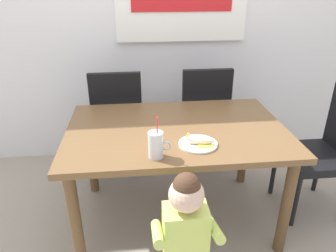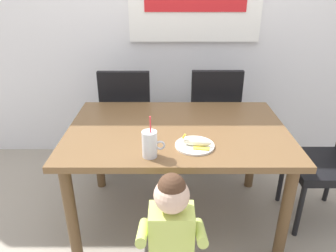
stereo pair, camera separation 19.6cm
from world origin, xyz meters
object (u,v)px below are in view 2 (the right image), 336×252
Objects in this scene: dining_table at (178,141)px; peeled_banana at (198,143)px; toddler_standing at (172,229)px; milk_cup at (151,145)px; dining_chair_right at (214,113)px; snack_plate at (195,145)px; dining_chair_left at (128,114)px.

peeled_banana is at bearing -67.53° from dining_table.
milk_cup is (-0.12, 0.33, 0.28)m from toddler_standing.
dining_table is at bearing 64.83° from dining_chair_right.
snack_plate is (0.14, 0.44, 0.22)m from toddler_standing.
dining_table is 0.83m from dining_chair_left.
toddler_standing is (-0.04, -0.69, -0.12)m from dining_table.
dining_table is at bearing 120.79° from dining_chair_left.
milk_cup reaches higher than dining_table.
dining_chair_left is 1.15× the size of toddler_standing.
dining_table is 1.49× the size of dining_chair_left.
dining_chair_left reaches higher than snack_plate.
milk_cup reaches higher than dining_chair_left.
dining_chair_left is 1.44m from toddler_standing.
dining_chair_right reaches higher than peeled_banana.
snack_plate is (-0.25, -0.98, 0.21)m from dining_chair_right.
dining_chair_left is 1.12m from peeled_banana.
dining_chair_left is 5.48× the size of peeled_banana.
dining_chair_right is 4.17× the size of snack_plate.
peeled_banana is (0.27, 0.10, -0.04)m from milk_cup.
dining_chair_right is 1.47m from toddler_standing.
peeled_banana is (0.53, -0.97, 0.23)m from dining_chair_left.
dining_table is 1.71× the size of toddler_standing.
milk_cup is at bearing 103.76° from dining_chair_left.
toddler_standing is at bearing -109.54° from peeled_banana.
dining_chair_left is at bearing 1.65° from dining_chair_right.
dining_chair_left reaches higher than toddler_standing.
dining_chair_left and dining_chair_right have the same top height.
toddler_standing is at bearing -93.64° from dining_table.
dining_chair_right is 1.04m from peeled_banana.
milk_cup reaches higher than toddler_standing.
milk_cup is at bearing 65.22° from dining_chair_right.
snack_plate is at bearing 72.43° from toddler_standing.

